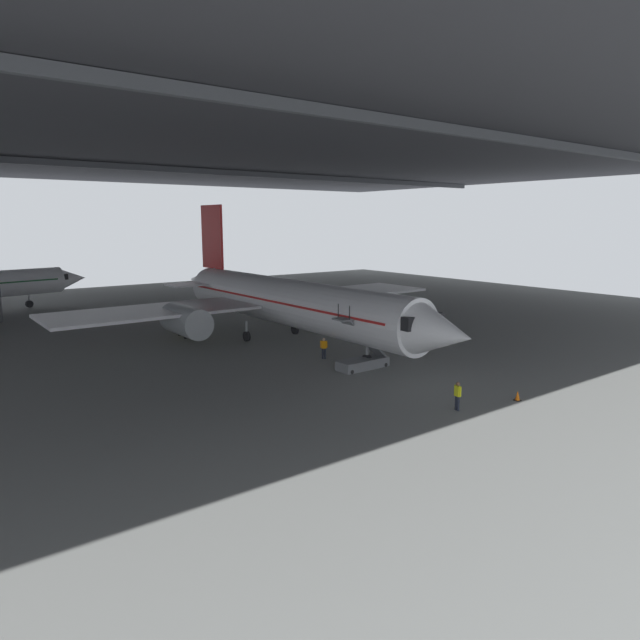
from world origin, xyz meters
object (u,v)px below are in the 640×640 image
object	(u,v)px
airplane_main	(285,302)
boarding_stairs	(362,358)
crew_worker_near_nose	(458,394)
crew_worker_by_stairs	(324,347)
traffic_cone_orange	(518,396)
baggage_tug	(188,331)

from	to	relation	value
airplane_main	boarding_stairs	xyz separation A→B (m)	(-0.49, -10.87, -2.84)
boarding_stairs	crew_worker_near_nose	size ratio (longest dim) A/B	2.91
boarding_stairs	crew_worker_by_stairs	xyz separation A→B (m)	(-0.50, 3.90, 0.20)
traffic_cone_orange	baggage_tug	size ratio (longest dim) A/B	0.26
boarding_stairs	baggage_tug	world-z (taller)	boarding_stairs
traffic_cone_orange	boarding_stairs	bearing A→B (deg)	103.39
airplane_main	baggage_tug	distance (m)	9.90
crew_worker_by_stairs	traffic_cone_orange	size ratio (longest dim) A/B	2.76
crew_worker_near_nose	traffic_cone_orange	world-z (taller)	crew_worker_near_nose
traffic_cone_orange	baggage_tug	distance (m)	30.28
boarding_stairs	crew_worker_near_nose	world-z (taller)	boarding_stairs
airplane_main	traffic_cone_orange	bearing A→B (deg)	-84.44
airplane_main	crew_worker_by_stairs	bearing A→B (deg)	-98.15
crew_worker_by_stairs	baggage_tug	world-z (taller)	crew_worker_by_stairs
airplane_main	traffic_cone_orange	xyz separation A→B (m)	(2.13, -21.90, -3.29)
crew_worker_near_nose	crew_worker_by_stairs	distance (m)	13.97
airplane_main	traffic_cone_orange	distance (m)	22.25
boarding_stairs	traffic_cone_orange	world-z (taller)	boarding_stairs
airplane_main	crew_worker_by_stairs	distance (m)	7.52
traffic_cone_orange	crew_worker_by_stairs	bearing A→B (deg)	101.83
boarding_stairs	traffic_cone_orange	distance (m)	11.35
crew_worker_by_stairs	traffic_cone_orange	world-z (taller)	crew_worker_by_stairs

